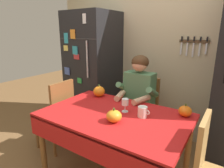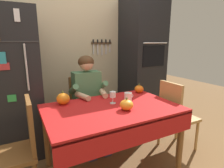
% 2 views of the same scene
% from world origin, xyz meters
% --- Properties ---
extents(back_wall_assembly, '(3.70, 0.13, 2.60)m').
position_xyz_m(back_wall_assembly, '(0.05, 1.35, 1.30)').
color(back_wall_assembly, '#BCAD89').
rests_on(back_wall_assembly, ground).
extents(refrigerator, '(0.68, 0.71, 1.80)m').
position_xyz_m(refrigerator, '(-0.95, 0.96, 0.90)').
color(refrigerator, black).
rests_on(refrigerator, ground).
extents(dining_table, '(1.40, 0.90, 0.74)m').
position_xyz_m(dining_table, '(0.00, 0.08, 0.66)').
color(dining_table, brown).
rests_on(dining_table, ground).
extents(chair_behind_person, '(0.40, 0.40, 0.93)m').
position_xyz_m(chair_behind_person, '(-0.05, 0.87, 0.51)').
color(chair_behind_person, brown).
rests_on(chair_behind_person, ground).
extents(seated_person, '(0.47, 0.55, 1.25)m').
position_xyz_m(seated_person, '(-0.05, 0.68, 0.74)').
color(seated_person, '#38384C').
rests_on(seated_person, ground).
extents(chair_left_side, '(0.40, 0.40, 0.93)m').
position_xyz_m(chair_left_side, '(-0.90, 0.16, 0.51)').
color(chair_left_side, brown).
rests_on(chair_left_side, ground).
extents(coffee_mug, '(0.12, 0.09, 0.10)m').
position_xyz_m(coffee_mug, '(0.26, 0.19, 0.79)').
color(coffee_mug, white).
rests_on(coffee_mug, dining_table).
extents(wine_glass, '(0.07, 0.07, 0.14)m').
position_xyz_m(wine_glass, '(0.06, 0.20, 0.84)').
color(wine_glass, white).
rests_on(wine_glass, dining_table).
extents(pumpkin_large, '(0.14, 0.14, 0.15)m').
position_xyz_m(pumpkin_large, '(-0.44, 0.43, 0.80)').
color(pumpkin_large, orange).
rests_on(pumpkin_large, dining_table).
extents(pumpkin_medium, '(0.14, 0.14, 0.13)m').
position_xyz_m(pumpkin_medium, '(0.09, -0.05, 0.79)').
color(pumpkin_medium, orange).
rests_on(pumpkin_medium, dining_table).
extents(pumpkin_small, '(0.12, 0.12, 0.12)m').
position_xyz_m(pumpkin_small, '(0.58, 0.42, 0.79)').
color(pumpkin_small, orange).
rests_on(pumpkin_small, dining_table).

